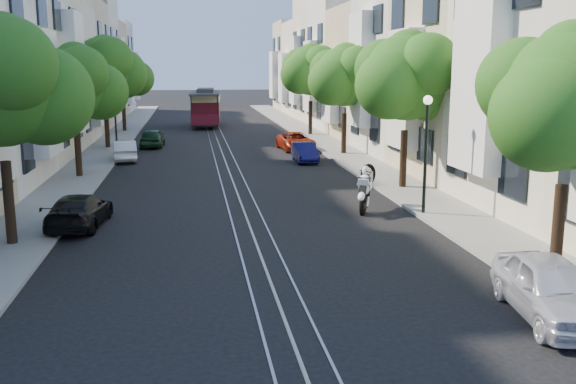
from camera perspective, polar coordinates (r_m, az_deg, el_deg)
name	(u,v)px	position (r m, az deg, el deg)	size (l,w,h in m)	color
ground	(218,142)	(45.76, -6.24, 4.47)	(200.00, 200.00, 0.00)	black
sidewalk_east	(318,139)	(46.61, 2.72, 4.72)	(2.50, 80.00, 0.12)	gray
sidewalk_west	(113,143)	(46.03, -15.32, 4.25)	(2.50, 80.00, 0.12)	gray
rail_left	(210,142)	(45.74, -6.93, 4.46)	(0.06, 80.00, 0.02)	gray
rail_slot	(218,142)	(45.76, -6.24, 4.48)	(0.06, 80.00, 0.02)	gray
rail_right	(226,141)	(45.78, -5.55, 4.50)	(0.06, 80.00, 0.02)	gray
lane_line	(218,142)	(45.76, -6.24, 4.47)	(0.08, 80.00, 0.01)	tan
townhouses_east	(382,67)	(47.35, 8.40, 10.93)	(7.75, 72.00, 12.00)	beige
townhouses_west	(37,69)	(46.42, -21.42, 10.16)	(7.75, 72.00, 11.76)	silver
tree_e_a	(571,103)	(17.05, 23.89, 7.22)	(4.72, 3.87, 6.27)	black
tree_e_b	(408,79)	(27.92, 10.60, 9.84)	(4.93, 4.08, 6.68)	black
tree_e_c	(346,78)	(38.49, 5.17, 10.10)	(4.84, 3.99, 6.52)	black
tree_e_d	(311,71)	(49.24, 2.10, 10.67)	(5.01, 4.16, 6.85)	black
tree_w_a	(1,86)	(20.11, -24.16, 8.62)	(4.93, 4.08, 6.68)	black
tree_w_b	(75,85)	(31.84, -18.40, 9.00)	(4.72, 3.87, 6.27)	black
tree_w_c	(105,69)	(42.72, -15.99, 10.45)	(5.13, 4.28, 7.09)	black
tree_w_d	(123,74)	(53.65, -14.48, 10.09)	(4.84, 3.99, 6.52)	black
lamp_east	(426,137)	(23.04, 12.20, 4.83)	(0.32, 0.32, 4.16)	black
lamp_west	(115,108)	(39.74, -15.14, 7.26)	(0.32, 0.32, 4.16)	black
sportbike_rider	(365,186)	(23.71, 6.86, 0.55)	(1.19, 2.02, 1.74)	black
cable_car	(206,106)	(57.50, -7.30, 7.60)	(2.94, 8.02, 3.03)	black
parked_car_e_near	(551,288)	(14.80, 22.35, -7.93)	(1.56, 3.89, 1.32)	silver
parked_car_e_mid	(305,152)	(35.86, 1.51, 3.54)	(1.13, 3.24, 1.07)	#0D0D43
parked_car_e_far	(296,141)	(40.79, 0.70, 4.52)	(1.88, 4.08, 1.13)	#9A250E
parked_car_w_near	(79,211)	(22.38, -18.06, -1.59)	(1.57, 3.86, 1.12)	black
parked_car_w_mid	(125,151)	(37.36, -14.32, 3.58)	(1.23, 3.53, 1.16)	silver
parked_car_w_far	(152,138)	(43.30, -11.97, 4.73)	(1.45, 3.60, 1.23)	#15351D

